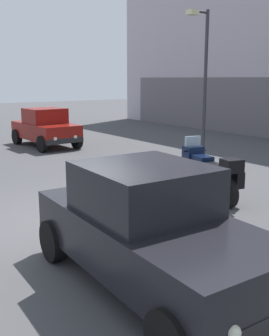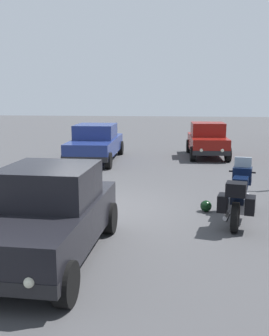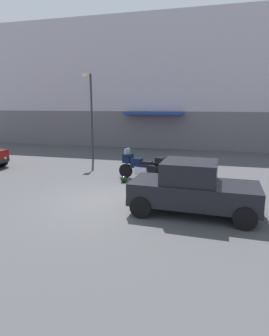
% 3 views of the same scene
% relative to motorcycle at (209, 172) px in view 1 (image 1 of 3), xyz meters
% --- Properties ---
extents(ground_plane, '(80.00, 80.00, 0.00)m').
position_rel_motorcycle_xyz_m(ground_plane, '(-0.48, -3.28, -0.62)').
color(ground_plane, '#424244').
extents(motorcycle, '(2.23, 1.03, 1.36)m').
position_rel_motorcycle_xyz_m(motorcycle, '(0.00, 0.00, 0.00)').
color(motorcycle, black).
rests_on(motorcycle, ground).
extents(helmet, '(0.28, 0.28, 0.28)m').
position_rel_motorcycle_xyz_m(helmet, '(-0.66, -0.67, -0.48)').
color(helmet, black).
rests_on(helmet, ground).
extents(car_hatchback_near, '(3.93, 1.92, 1.64)m').
position_rel_motorcycle_xyz_m(car_hatchback_near, '(2.43, -3.62, 0.19)').
color(car_hatchback_near, black).
rests_on(car_hatchback_near, ground).
extents(car_compact_side, '(3.52, 1.81, 1.56)m').
position_rel_motorcycle_xyz_m(car_compact_side, '(-9.23, -0.00, 0.15)').
color(car_compact_side, maroon).
rests_on(car_compact_side, ground).
extents(streetlamp_curbside, '(0.28, 0.94, 5.02)m').
position_rel_motorcycle_xyz_m(streetlamp_curbside, '(-3.97, 3.65, 2.42)').
color(streetlamp_curbside, '#2D2D33').
rests_on(streetlamp_curbside, ground).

